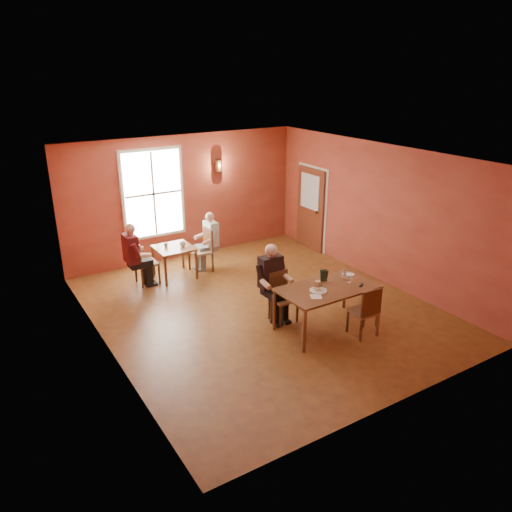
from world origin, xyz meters
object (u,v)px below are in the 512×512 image
chair_diner_maroon (147,262)px  diner_maroon (145,253)px  chair_diner_main (283,298)px  main_table (327,308)px  diner_main (285,287)px  chair_diner_white (201,251)px  diner_white (201,244)px  chair_empty (363,311)px  second_table (175,262)px

chair_diner_maroon → diner_maroon: (-0.03, 0.00, 0.21)m
chair_diner_main → chair_diner_maroon: bearing=-62.7°
main_table → diner_main: 0.85m
chair_diner_main → chair_diner_white: bearing=-85.3°
diner_main → diner_maroon: size_ratio=1.01×
main_table → diner_main: (-0.50, 0.62, 0.30)m
diner_main → main_table: bearing=128.9°
chair_diner_main → diner_maroon: size_ratio=0.68×
main_table → diner_white: 3.72m
chair_diner_white → diner_maroon: size_ratio=0.72×
diner_white → chair_diner_white: bearing=90.0°
chair_diner_main → chair_diner_maroon: chair_diner_maroon is taller
main_table → chair_empty: size_ratio=1.86×
main_table → second_table: main_table is taller
chair_diner_main → second_table: chair_diner_main is taller
diner_white → diner_maroon: size_ratio=0.93×
chair_diner_white → diner_maroon: 1.34m
second_table → chair_diner_white: 0.67m
chair_empty → diner_white: bearing=108.6°
second_table → chair_diner_maroon: chair_diner_maroon is taller
diner_main → second_table: size_ratio=1.75×
chair_diner_main → diner_main: diner_main is taller
main_table → chair_diner_main: 0.82m
chair_diner_main → diner_white: size_ratio=0.73×
main_table → diner_main: size_ratio=1.23×
diner_main → diner_white: diner_main is taller
chair_empty → chair_diner_maroon: size_ratio=0.95×
main_table → chair_empty: chair_empty is taller
main_table → diner_maroon: size_ratio=1.25×
diner_main → chair_empty: 1.47m
diner_maroon → second_table: bearing=90.0°
chair_empty → chair_diner_white: size_ratio=0.93×
diner_maroon → chair_diner_white: bearing=90.0°
diner_white → main_table: bearing=-168.9°
chair_diner_maroon → diner_maroon: 0.21m
diner_main → chair_diner_maroon: bearing=-63.0°
main_table → diner_main: diner_main is taller
chair_diner_main → chair_diner_maroon: 3.37m
diner_main → diner_white: 3.03m
chair_empty → second_table: chair_empty is taller
chair_diner_white → diner_white: 0.15m
second_table → diner_white: size_ratio=0.62×
chair_diner_main → main_table: bearing=127.6°
second_table → diner_white: 0.74m
chair_diner_white → chair_empty: bearing=-164.5°
main_table → chair_diner_white: 3.72m
chair_diner_white → chair_diner_maroon: size_ratio=1.02×
diner_main → chair_diner_white: (-0.25, 3.03, -0.21)m
diner_main → chair_diner_white: 3.04m
main_table → chair_diner_main: size_ratio=1.85×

